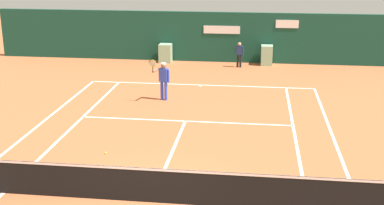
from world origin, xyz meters
TOP-DOWN VIEW (x-y plane):
  - ground_plane at (-0.00, 0.58)m, footprint 80.00×80.00m
  - tennis_net at (0.00, 0.00)m, footprint 12.10×0.10m
  - sponsor_back_wall at (0.02, 16.97)m, footprint 25.00×1.02m
  - player_on_baseline at (-1.31, 9.04)m, footprint 0.78×0.67m
  - ball_kid_left_post at (1.65, 15.68)m, footprint 0.46×0.21m
  - tennis_ball_by_sideline at (-2.07, 2.94)m, footprint 0.07×0.07m

SIDE VIEW (x-z plane):
  - ground_plane at x=0.00m, z-range 0.00..0.01m
  - tennis_ball_by_sideline at x=-2.07m, z-range 0.00..0.07m
  - tennis_net at x=0.00m, z-range -0.02..1.05m
  - ball_kid_left_post at x=1.65m, z-range 0.11..1.49m
  - player_on_baseline at x=-1.31m, z-range 0.06..1.91m
  - sponsor_back_wall at x=0.02m, z-range -0.05..2.77m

